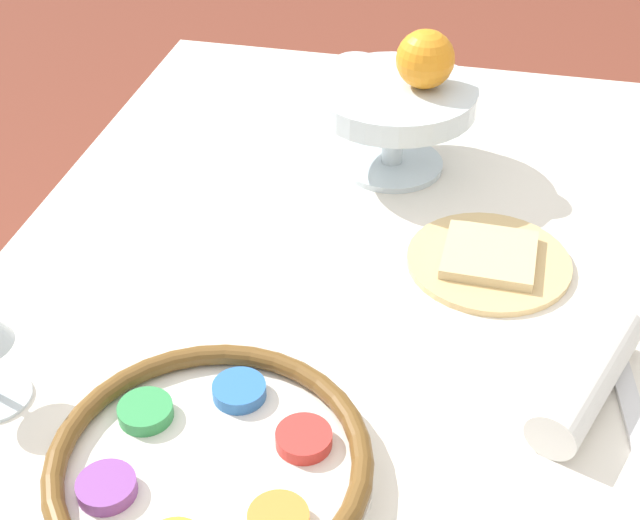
{
  "coord_description": "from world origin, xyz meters",
  "views": [
    {
      "loc": [
        -0.72,
        -0.13,
        1.39
      ],
      "look_at": [
        0.03,
        0.04,
        0.8
      ],
      "focal_mm": 50.0,
      "sensor_mm": 36.0,
      "label": 1
    }
  ],
  "objects": [
    {
      "name": "orange_fruit",
      "position": [
        0.31,
        -0.03,
        0.91
      ],
      "size": [
        0.07,
        0.07,
        0.07
      ],
      "color": "orange",
      "rests_on": "fruit_stand"
    },
    {
      "name": "cup_near",
      "position": [
        0.47,
        0.08,
        0.8
      ],
      "size": [
        0.06,
        0.06,
        0.07
      ],
      "color": "silver",
      "rests_on": "dining_table"
    },
    {
      "name": "seder_plate",
      "position": [
        -0.24,
        0.07,
        0.78
      ],
      "size": [
        0.29,
        0.29,
        0.03
      ],
      "color": "silver",
      "rests_on": "dining_table"
    },
    {
      "name": "napkin_roll",
      "position": [
        -0.07,
        -0.25,
        0.78
      ],
      "size": [
        0.19,
        0.11,
        0.05
      ],
      "color": "white",
      "rests_on": "dining_table"
    },
    {
      "name": "bread_plate",
      "position": [
        0.12,
        -0.14,
        0.77
      ],
      "size": [
        0.19,
        0.19,
        0.02
      ],
      "color": "tan",
      "rests_on": "dining_table"
    },
    {
      "name": "spoon",
      "position": [
        -0.09,
        -0.29,
        0.76
      ],
      "size": [
        0.17,
        0.05,
        0.01
      ],
      "color": "silver",
      "rests_on": "dining_table"
    },
    {
      "name": "fruit_stand",
      "position": [
        0.31,
        0.0,
        0.85
      ],
      "size": [
        0.21,
        0.21,
        0.12
      ],
      "color": "silver",
      "rests_on": "dining_table"
    }
  ]
}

